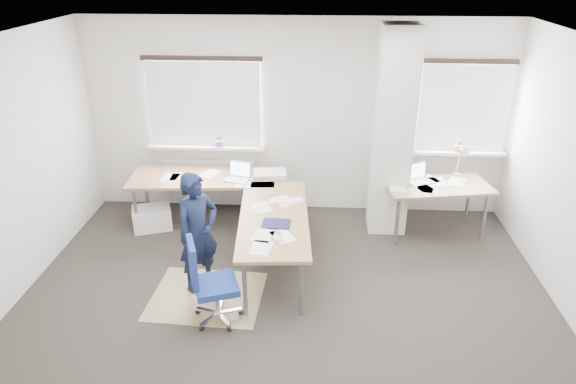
# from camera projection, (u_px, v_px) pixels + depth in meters

# --- Properties ---
(ground) EXTENTS (6.00, 6.00, 0.00)m
(ground) POSITION_uv_depth(u_px,v_px,m) (285.00, 308.00, 5.64)
(ground) COLOR #272420
(ground) RESTS_ON ground
(room_shell) EXTENTS (6.04, 5.04, 2.82)m
(room_shell) POSITION_uv_depth(u_px,v_px,m) (305.00, 144.00, 5.30)
(room_shell) COLOR #BDB7AC
(room_shell) RESTS_ON ground
(floor_mat) EXTENTS (1.29, 1.11, 0.01)m
(floor_mat) POSITION_uv_depth(u_px,v_px,m) (207.00, 296.00, 5.83)
(floor_mat) COLOR #977F52
(floor_mat) RESTS_ON ground
(white_crate) EXTENTS (0.61, 0.52, 0.31)m
(white_crate) POSITION_uv_depth(u_px,v_px,m) (152.00, 218.00, 7.22)
(white_crate) COLOR white
(white_crate) RESTS_ON ground
(desk_main) EXTENTS (2.59, 2.62, 0.96)m
(desk_main) POSITION_uv_depth(u_px,v_px,m) (239.00, 197.00, 6.60)
(desk_main) COLOR brown
(desk_main) RESTS_ON ground
(desk_side) EXTENTS (1.50, 0.93, 1.22)m
(desk_side) POSITION_uv_depth(u_px,v_px,m) (437.00, 187.00, 6.88)
(desk_side) COLOR brown
(desk_side) RESTS_ON ground
(task_chair) EXTENTS (0.57, 0.55, 0.98)m
(task_chair) POSITION_uv_depth(u_px,v_px,m) (213.00, 299.00, 5.34)
(task_chair) COLOR navy
(task_chair) RESTS_ON ground
(person) EXTENTS (0.60, 0.61, 1.43)m
(person) POSITION_uv_depth(u_px,v_px,m) (198.00, 233.00, 5.71)
(person) COLOR black
(person) RESTS_ON ground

